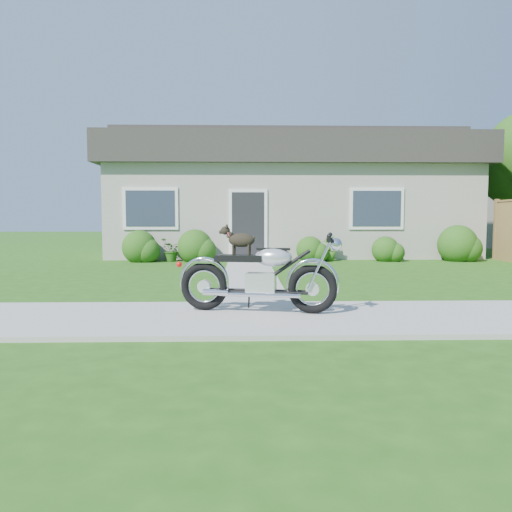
{
  "coord_description": "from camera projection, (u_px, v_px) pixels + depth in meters",
  "views": [
    {
      "loc": [
        -1.65,
        -6.48,
        1.33
      ],
      "look_at": [
        -1.45,
        1.0,
        0.75
      ],
      "focal_mm": 35.0,
      "sensor_mm": 36.0,
      "label": 1
    }
  ],
  "objects": [
    {
      "name": "motorcycle_with_dog",
      "position": [
        260.0,
        275.0,
        6.78
      ],
      "size": [
        2.2,
        0.75,
        1.17
      ],
      "rotation": [
        0.0,
        0.0,
        -0.2
      ],
      "color": "black",
      "rests_on": "sidewalk"
    },
    {
      "name": "ground",
      "position": [
        368.0,
        318.0,
        6.6
      ],
      "size": [
        80.0,
        80.0,
        0.0
      ],
      "primitive_type": "plane",
      "color": "#235114",
      "rests_on": "ground"
    },
    {
      "name": "shrub_row",
      "position": [
        305.0,
        247.0,
        15.05
      ],
      "size": [
        10.74,
        1.19,
        1.19
      ],
      "color": "#275215",
      "rests_on": "ground"
    },
    {
      "name": "potted_plant_left",
      "position": [
        171.0,
        250.0,
        15.0
      ],
      "size": [
        0.65,
        0.71,
        0.7
      ],
      "primitive_type": "imported",
      "rotation": [
        0.0,
        0.0,
        4.53
      ],
      "color": "#275717",
      "rests_on": "ground"
    },
    {
      "name": "house",
      "position": [
        288.0,
        195.0,
        18.39
      ],
      "size": [
        12.6,
        7.03,
        4.5
      ],
      "color": "#A8A598",
      "rests_on": "ground"
    },
    {
      "name": "sidewalk",
      "position": [
        368.0,
        317.0,
        6.6
      ],
      "size": [
        24.0,
        2.2,
        0.04
      ],
      "primitive_type": "cube",
      "color": "#9E9B93",
      "rests_on": "ground"
    },
    {
      "name": "walkway",
      "position": [
        250.0,
        274.0,
        11.55
      ],
      "size": [
        1.2,
        8.0,
        0.03
      ],
      "primitive_type": "cube",
      "color": "#9E9B93",
      "rests_on": "ground"
    },
    {
      "name": "potted_plant_right",
      "position": [
        330.0,
        249.0,
        15.12
      ],
      "size": [
        0.57,
        0.57,
        0.76
      ],
      "primitive_type": "imported",
      "rotation": [
        0.0,
        0.0,
        5.82
      ],
      "color": "#34651B",
      "rests_on": "ground"
    }
  ]
}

